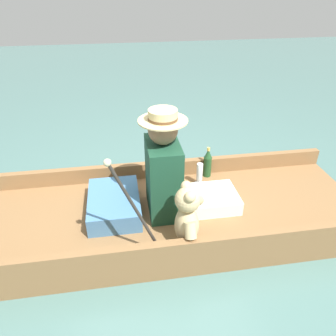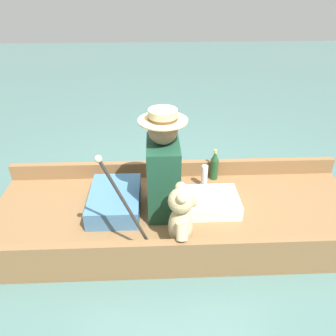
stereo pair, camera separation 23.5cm
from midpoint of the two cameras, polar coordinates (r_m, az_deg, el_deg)
name	(u,v)px [view 1 (the left image)]	position (r m, az deg, el deg)	size (l,w,h in m)	color
ground_plane	(178,224)	(2.66, -0.83, -9.82)	(16.00, 16.00, 0.00)	#476B66
punt_boat	(178,215)	(2.60, -0.85, -8.30)	(1.07, 2.88, 0.29)	brown
seat_cushion	(114,204)	(2.54, -11.99, -6.23)	(0.54, 0.38, 0.14)	teal
seated_person	(173,175)	(2.39, -1.85, -1.38)	(0.38, 0.74, 0.82)	white
teddy_bear	(188,217)	(2.14, 0.29, -8.70)	(0.32, 0.19, 0.46)	tan
wine_glass	(200,173)	(2.79, 3.12, -0.95)	(0.09, 0.09, 0.20)	silver
walking_cane	(131,202)	(1.94, -9.91, -5.96)	(0.04, 0.32, 0.73)	#2D2823
champagne_bottle	(208,163)	(2.90, 4.62, 0.82)	(0.07, 0.07, 0.28)	#1E4723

